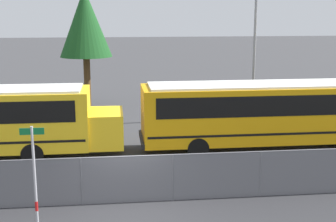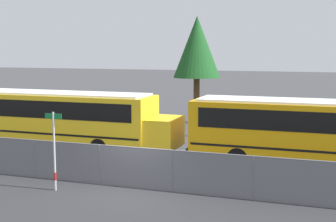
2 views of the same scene
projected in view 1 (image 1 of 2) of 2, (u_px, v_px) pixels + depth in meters
ground_plane at (128, 202)px, 15.58m from camera, size 200.00×200.00×0.00m
fence at (128, 179)px, 15.40m from camera, size 69.22×0.07×1.63m
school_bus_2 at (281, 110)px, 21.38m from camera, size 13.68×2.57×3.06m
street_sign at (34, 173)px, 13.72m from camera, size 0.70×0.09×3.00m
light_pole at (255, 32)px, 26.65m from camera, size 0.60×0.24×9.36m
tree_0 at (85, 23)px, 30.14m from camera, size 3.38×3.38×7.71m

